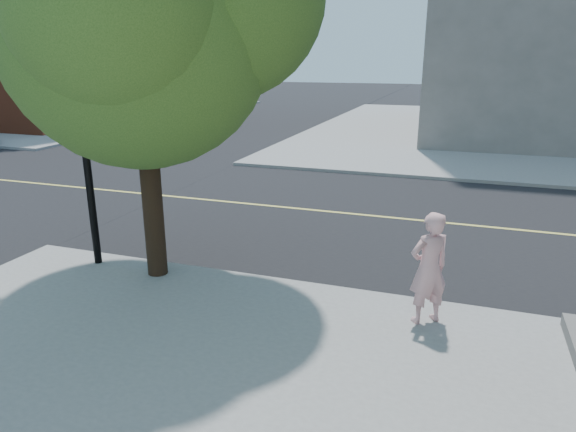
% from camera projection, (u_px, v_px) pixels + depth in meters
% --- Properties ---
extents(ground, '(140.00, 140.00, 0.00)m').
position_uv_depth(ground, '(88.00, 256.00, 10.23)').
color(ground, black).
rests_on(ground, ground).
extents(road_ew, '(140.00, 9.00, 0.01)m').
position_uv_depth(road_ew, '(198.00, 199.00, 14.29)').
color(road_ew, black).
rests_on(road_ew, ground).
extents(sidewalk_nw, '(26.00, 25.00, 0.12)m').
position_uv_depth(sidewalk_nw, '(26.00, 111.00, 36.77)').
color(sidewalk_nw, gray).
rests_on(sidewalk_nw, ground).
extents(man_on_phone, '(0.72, 0.68, 1.65)m').
position_uv_depth(man_on_phone, '(429.00, 268.00, 7.24)').
color(man_on_phone, '#DDA4A9').
rests_on(man_on_phone, sidewalk_se).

